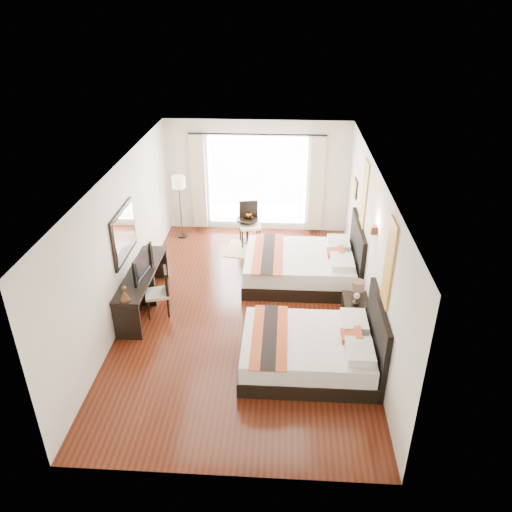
# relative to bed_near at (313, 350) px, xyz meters

# --- Properties ---
(floor) EXTENTS (4.50, 7.50, 0.01)m
(floor) POSITION_rel_bed_near_xyz_m (-1.21, 1.56, -0.33)
(floor) COLOR #3D130B
(floor) RESTS_ON ground
(ceiling) EXTENTS (4.50, 7.50, 0.02)m
(ceiling) POSITION_rel_bed_near_xyz_m (-1.21, 1.56, 2.47)
(ceiling) COLOR white
(ceiling) RESTS_ON wall_headboard
(wall_headboard) EXTENTS (0.01, 7.50, 2.80)m
(wall_headboard) POSITION_rel_bed_near_xyz_m (1.03, 1.56, 1.08)
(wall_headboard) COLOR silver
(wall_headboard) RESTS_ON floor
(wall_desk) EXTENTS (0.01, 7.50, 2.80)m
(wall_desk) POSITION_rel_bed_near_xyz_m (-3.46, 1.56, 1.08)
(wall_desk) COLOR silver
(wall_desk) RESTS_ON floor
(wall_window) EXTENTS (4.50, 0.01, 2.80)m
(wall_window) POSITION_rel_bed_near_xyz_m (-1.21, 5.30, 1.08)
(wall_window) COLOR silver
(wall_window) RESTS_ON floor
(wall_entry) EXTENTS (4.50, 0.01, 2.80)m
(wall_entry) POSITION_rel_bed_near_xyz_m (-1.21, -2.19, 1.08)
(wall_entry) COLOR silver
(wall_entry) RESTS_ON floor
(window_glass) EXTENTS (2.40, 0.02, 2.20)m
(window_glass) POSITION_rel_bed_near_xyz_m (-1.21, 5.29, 0.98)
(window_glass) COLOR white
(window_glass) RESTS_ON wall_window
(sheer_curtain) EXTENTS (2.30, 0.02, 2.10)m
(sheer_curtain) POSITION_rel_bed_near_xyz_m (-1.21, 5.23, 0.98)
(sheer_curtain) COLOR white
(sheer_curtain) RESTS_ON wall_window
(drape_left) EXTENTS (0.35, 0.14, 2.35)m
(drape_left) POSITION_rel_bed_near_xyz_m (-2.66, 5.19, 0.96)
(drape_left) COLOR beige
(drape_left) RESTS_ON floor
(drape_right) EXTENTS (0.35, 0.14, 2.35)m
(drape_right) POSITION_rel_bed_near_xyz_m (0.24, 5.19, 0.96)
(drape_right) COLOR beige
(drape_right) RESTS_ON floor
(art_panel_near) EXTENTS (0.03, 0.50, 1.35)m
(art_panel_near) POSITION_rel_bed_near_xyz_m (1.02, 0.00, 1.63)
(art_panel_near) COLOR #924215
(art_panel_near) RESTS_ON wall_headboard
(art_panel_far) EXTENTS (0.03, 0.50, 1.35)m
(art_panel_far) POSITION_rel_bed_near_xyz_m (1.02, 2.76, 1.63)
(art_panel_far) COLOR #924215
(art_panel_far) RESTS_ON wall_headboard
(wall_sconce) EXTENTS (0.10, 0.14, 0.14)m
(wall_sconce) POSITION_rel_bed_near_xyz_m (0.98, 1.23, 1.60)
(wall_sconce) COLOR #4B2B1B
(wall_sconce) RESTS_ON wall_headboard
(mirror_frame) EXTENTS (0.04, 1.25, 0.95)m
(mirror_frame) POSITION_rel_bed_near_xyz_m (-3.43, 1.59, 1.23)
(mirror_frame) COLOR black
(mirror_frame) RESTS_ON wall_desk
(mirror_glass) EXTENTS (0.01, 1.12, 0.82)m
(mirror_glass) POSITION_rel_bed_near_xyz_m (-3.41, 1.59, 1.23)
(mirror_glass) COLOR white
(mirror_glass) RESTS_ON mirror_frame
(bed_near) EXTENTS (2.19, 1.71, 1.24)m
(bed_near) POSITION_rel_bed_near_xyz_m (0.00, 0.00, 0.00)
(bed_near) COLOR black
(bed_near) RESTS_ON floor
(bed_far) EXTENTS (2.36, 1.84, 1.33)m
(bed_far) POSITION_rel_bed_near_xyz_m (-0.08, 2.76, 0.02)
(bed_far) COLOR black
(bed_far) RESTS_ON floor
(nightstand) EXTENTS (0.45, 0.56, 0.54)m
(nightstand) POSITION_rel_bed_near_xyz_m (0.82, 1.23, -0.05)
(nightstand) COLOR black
(nightstand) RESTS_ON floor
(table_lamp) EXTENTS (0.24, 0.24, 0.37)m
(table_lamp) POSITION_rel_bed_near_xyz_m (0.83, 1.29, 0.43)
(table_lamp) COLOR black
(table_lamp) RESTS_ON nightstand
(vase) EXTENTS (0.16, 0.16, 0.13)m
(vase) POSITION_rel_bed_near_xyz_m (0.79, 1.03, 0.25)
(vase) COLOR black
(vase) RESTS_ON nightstand
(console_desk) EXTENTS (0.50, 2.20, 0.76)m
(console_desk) POSITION_rel_bed_near_xyz_m (-3.20, 1.59, 0.06)
(console_desk) COLOR black
(console_desk) RESTS_ON floor
(television) EXTENTS (0.21, 0.89, 0.51)m
(television) POSITION_rel_bed_near_xyz_m (-3.18, 1.45, 0.69)
(television) COLOR black
(television) RESTS_ON console_desk
(bronze_figurine) EXTENTS (0.21, 0.21, 0.26)m
(bronze_figurine) POSITION_rel_bed_near_xyz_m (-3.20, 0.59, 0.57)
(bronze_figurine) COLOR #4B2B1B
(bronze_figurine) RESTS_ON console_desk
(desk_chair) EXTENTS (0.53, 0.53, 0.93)m
(desk_chair) POSITION_rel_bed_near_xyz_m (-2.85, 1.36, -0.04)
(desk_chair) COLOR #C2B995
(desk_chair) RESTS_ON floor
(floor_lamp) EXTENTS (0.32, 0.32, 1.58)m
(floor_lamp) POSITION_rel_bed_near_xyz_m (-3.06, 4.71, 1.02)
(floor_lamp) COLOR black
(floor_lamp) RESTS_ON floor
(side_table) EXTENTS (0.54, 0.54, 0.62)m
(side_table) POSITION_rel_bed_near_xyz_m (-1.41, 4.52, -0.01)
(side_table) COLOR black
(side_table) RESTS_ON floor
(fruit_bowl) EXTENTS (0.26, 0.26, 0.06)m
(fruit_bowl) POSITION_rel_bed_near_xyz_m (-1.37, 4.55, 0.33)
(fruit_bowl) COLOR #4E2E1C
(fruit_bowl) RESTS_ON side_table
(window_chair) EXTENTS (0.57, 0.57, 1.04)m
(window_chair) POSITION_rel_bed_near_xyz_m (-1.34, 4.44, -0.00)
(window_chair) COLOR #C2B995
(window_chair) RESTS_ON floor
(jute_rug) EXTENTS (1.49, 1.11, 0.01)m
(jute_rug) POSITION_rel_bed_near_xyz_m (-1.17, 4.07, -0.31)
(jute_rug) COLOR tan
(jute_rug) RESTS_ON floor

